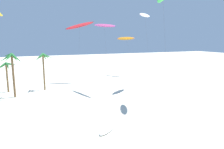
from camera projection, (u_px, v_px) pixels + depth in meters
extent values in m
cylinder|color=brown|center=(13.00, 76.00, 42.04)|extent=(0.43, 0.43, 9.07)
cone|color=#287533|center=(17.00, 58.00, 41.82)|extent=(2.31, 0.71, 2.22)
cone|color=#287533|center=(15.00, 58.00, 42.37)|extent=(1.62, 2.34, 2.12)
cone|color=#287533|center=(8.00, 55.00, 41.92)|extent=(2.08, 2.46, 1.02)
cone|color=#287533|center=(6.00, 58.00, 40.87)|extent=(2.54, 0.77, 1.89)
cone|color=#287533|center=(8.00, 58.00, 40.25)|extent=(1.81, 2.47, 1.78)
cone|color=#287533|center=(14.00, 57.00, 40.54)|extent=(1.69, 2.62, 1.43)
cylinder|color=brown|center=(7.00, 78.00, 46.34)|extent=(0.40, 0.40, 6.71)
cone|color=#23662D|center=(12.00, 64.00, 46.40)|extent=(2.62, 0.85, 1.17)
cone|color=#23662D|center=(8.00, 66.00, 46.80)|extent=(1.03, 2.29, 2.12)
cone|color=#23662D|center=(2.00, 66.00, 46.16)|extent=(2.24, 1.94, 1.83)
cone|color=#23662D|center=(1.00, 66.00, 44.81)|extent=(2.28, 2.09, 1.44)
cone|color=#23662D|center=(8.00, 65.00, 44.89)|extent=(1.34, 2.62, 1.07)
cylinder|color=brown|center=(44.00, 72.00, 48.20)|extent=(0.38, 0.38, 8.63)
cone|color=#287533|center=(48.00, 56.00, 47.94)|extent=(2.43, 0.59, 1.54)
cone|color=#287533|center=(45.00, 57.00, 48.47)|extent=(1.56, 2.17, 2.03)
cone|color=#287533|center=(41.00, 57.00, 48.30)|extent=(1.34, 2.41, 1.73)
cone|color=#287533|center=(39.00, 58.00, 47.26)|extent=(2.20, 0.62, 2.02)
cone|color=#287533|center=(41.00, 56.00, 46.33)|extent=(1.70, 2.44, 1.04)
cone|color=#287533|center=(46.00, 56.00, 46.90)|extent=(1.80, 2.36, 1.44)
ellipsoid|color=white|center=(145.00, 15.00, 46.52)|extent=(5.26, 4.34, 1.54)
ellipsoid|color=red|center=(145.00, 15.00, 46.51)|extent=(4.80, 3.75, 0.83)
cylinder|color=#4C4C51|center=(148.00, 55.00, 44.08)|extent=(2.52, 7.72, 17.48)
ellipsoid|color=#EA5193|center=(104.00, 25.00, 44.79)|extent=(3.16, 8.16, 1.58)
ellipsoid|color=blue|center=(104.00, 25.00, 44.78)|extent=(2.51, 8.17, 1.13)
cylinder|color=#4C4C51|center=(107.00, 61.00, 42.64)|extent=(1.69, 6.96, 15.04)
ellipsoid|color=red|center=(80.00, 26.00, 55.81)|extent=(7.67, 4.24, 3.18)
ellipsoid|color=black|center=(80.00, 25.00, 55.80)|extent=(7.61, 3.37, 2.49)
cylinder|color=#4C4C51|center=(79.00, 55.00, 54.17)|extent=(2.26, 5.73, 15.68)
ellipsoid|color=orange|center=(126.00, 38.00, 66.48)|extent=(5.12, 5.79, 1.32)
ellipsoid|color=purple|center=(126.00, 38.00, 66.48)|extent=(4.46, 5.27, 0.60)
cylinder|color=#4C4C51|center=(132.00, 58.00, 64.44)|extent=(1.25, 7.40, 12.21)
cylinder|color=#4C4C51|center=(166.00, 53.00, 35.77)|extent=(0.64, 2.07, 19.29)
ellipsoid|color=white|center=(109.00, 128.00, 27.67)|extent=(4.62, 4.33, 0.35)
ellipsoid|color=red|center=(109.00, 128.00, 27.66)|extent=(2.44, 2.35, 0.21)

